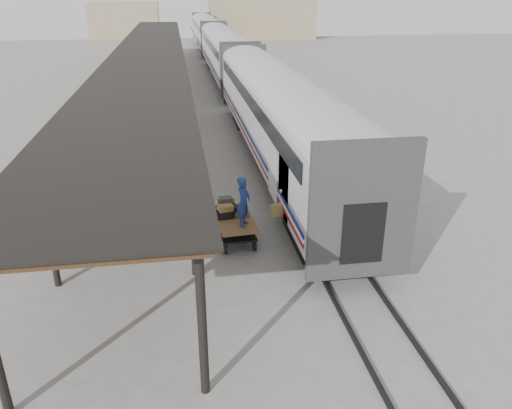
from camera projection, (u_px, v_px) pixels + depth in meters
The scene contains 11 objects.
ground at pixel (231, 241), 17.58m from camera, with size 160.00×160.00×0.00m, color slate.
train at pixel (225, 51), 47.59m from camera, with size 3.45×76.01×4.01m.
canopy at pixel (150, 50), 37.25m from camera, with size 4.90×64.30×4.15m.
rails at pixel (225, 79), 48.83m from camera, with size 1.54×150.00×0.12m.
building_far at pixel (261, 14), 88.69m from camera, with size 18.00×10.00×8.00m, color tan.
building_left at pixel (125, 20), 89.28m from camera, with size 12.00×8.00×6.00m, color tan.
baggage_cart at pixel (234, 223), 17.46m from camera, with size 1.44×2.49×0.86m.
suitcase_stack at pixel (230, 208), 17.58m from camera, with size 1.16×1.07×0.58m.
luggage_tug at pixel (166, 115), 32.61m from camera, with size 1.38×1.73×1.34m.
porter at pixel (244, 202), 16.49m from camera, with size 0.62×0.41×1.71m, color navy.
pedestrian at pixel (167, 116), 31.27m from camera, with size 1.01×0.42×1.72m, color black.
Camera 1 is at (-1.57, -15.56, 8.18)m, focal length 35.00 mm.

